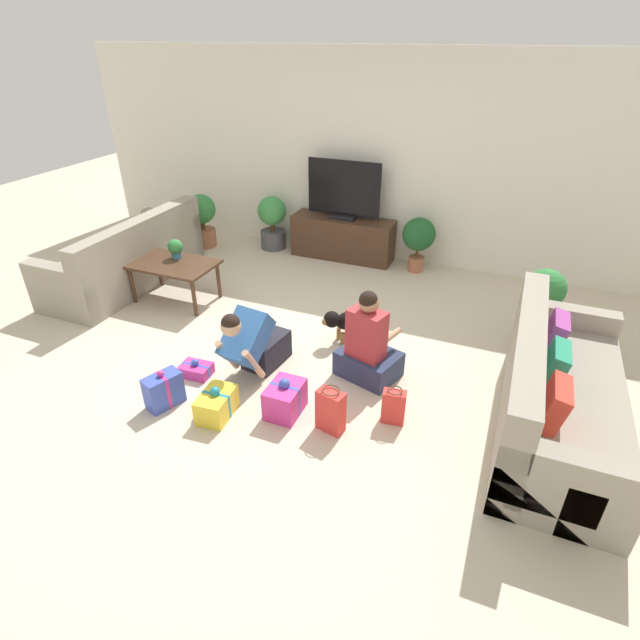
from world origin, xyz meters
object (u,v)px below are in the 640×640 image
sofa_right (555,397)px  tabletop_plant (175,248)px  sofa_left (128,260)px  person_kneeling (254,343)px  gift_box_c (217,404)px  potted_plant_corner_left (202,218)px  potted_plant_back_right (419,237)px  tv (344,193)px  gift_box_d (164,390)px  potted_plant_corner_right (544,296)px  potted_plant_back_left (272,220)px  gift_box_b (196,369)px  gift_bag_b (331,411)px  coffee_table (173,267)px  gift_bag_a (394,406)px  person_sitting (368,348)px  gift_box_a (285,399)px  tv_console (343,238)px  dog (344,321)px

sofa_right → tabletop_plant: (-4.08, 0.82, 0.28)m
sofa_left → person_kneeling: 2.58m
gift_box_c → potted_plant_corner_left: bearing=125.2°
potted_plant_back_right → potted_plant_corner_left: bearing=-174.2°
tv → gift_box_d: size_ratio=2.85×
potted_plant_corner_right → potted_plant_back_left: (-3.59, 1.16, -0.06)m
potted_plant_corner_right → gift_box_b: potted_plant_corner_right is taller
person_kneeling → gift_bag_b: (0.92, -0.46, -0.13)m
coffee_table → gift_bag_b: coffee_table is taller
sofa_right → gift_box_b: bearing=99.1°
gift_bag_a → person_sitting: bearing=126.9°
potted_plant_back_left → potted_plant_back_right: size_ratio=1.06×
coffee_table → potted_plant_back_left: 1.89m
person_kneeling → gift_box_c: size_ratio=2.09×
gift_box_d → coffee_table: bearing=123.2°
gift_box_a → gift_bag_a: 0.88m
sofa_right → person_kneeling: 2.51m
tv → person_sitting: (1.16, -2.50, -0.60)m
person_sitting → coffee_table: bearing=3.8°
potted_plant_corner_left → gift_box_a: 3.96m
sofa_left → tabletop_plant: (0.77, -0.02, 0.29)m
potted_plant_back_left → gift_bag_b: potted_plant_back_left is taller
gift_box_c → tabletop_plant: 2.37m
gift_bag_b → tabletop_plant: bearing=148.9°
coffee_table → tabletop_plant: tabletop_plant is taller
coffee_table → potted_plant_corner_right: 3.95m
potted_plant_corner_right → gift_box_c: potted_plant_corner_right is taller
potted_plant_back_right → tabletop_plant: size_ratio=3.18×
tv_console → gift_box_b: size_ratio=4.84×
sofa_right → person_sitting: person_sitting is taller
potted_plant_corner_left → gift_bag_a: size_ratio=2.39×
tv → gift_bag_b: (1.11, -3.29, -0.72)m
person_sitting → gift_box_a: 0.89m
person_sitting → gift_box_d: bearing=52.6°
coffee_table → gift_box_a: coffee_table is taller
coffee_table → person_sitting: 2.57m
sofa_right → gift_bag_a: sofa_right is taller
tv → gift_box_c: 3.58m
coffee_table → person_sitting: bearing=-13.2°
sofa_left → dog: sofa_left is taller
potted_plant_corner_left → gift_box_b: (1.72, -2.72, -0.37)m
tabletop_plant → potted_plant_back_left: bearing=78.8°
potted_plant_back_left → dog: bearing=-47.6°
sofa_right → gift_box_a: bearing=107.5°
gift_box_a → gift_bag_b: bearing=-6.4°
sofa_left → potted_plant_back_left: size_ratio=2.80×
potted_plant_corner_right → tabletop_plant: potted_plant_corner_right is taller
tv_console → dog: tv_console is taller
potted_plant_corner_right → potted_plant_corner_left: 4.64m
sofa_left → gift_box_d: bearing=46.6°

